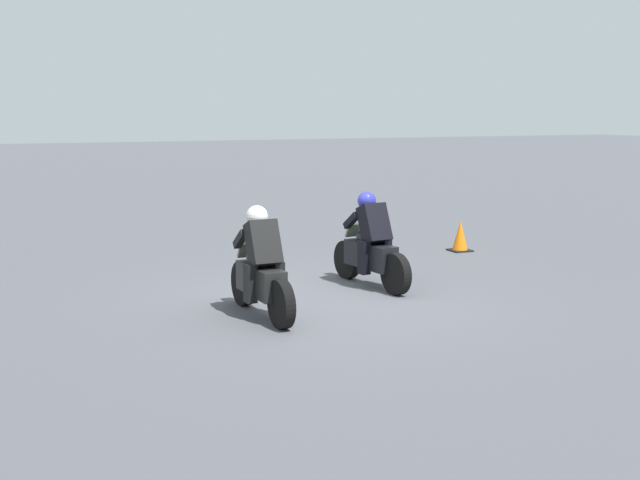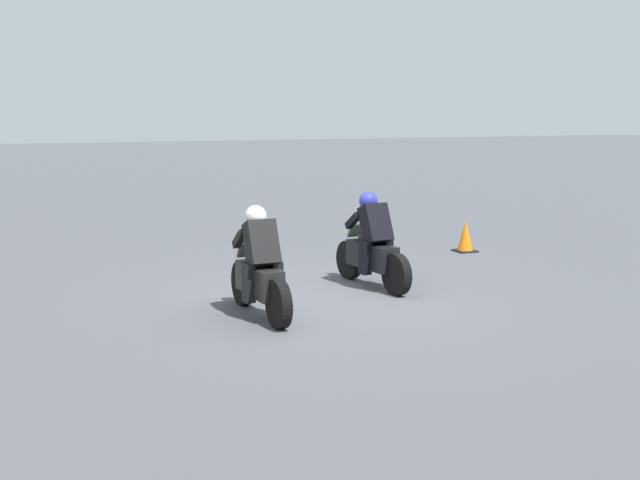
# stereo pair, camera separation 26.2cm
# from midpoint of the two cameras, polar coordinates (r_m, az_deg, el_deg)

# --- Properties ---
(ground_plane) EXTENTS (120.00, 120.00, 0.00)m
(ground_plane) POSITION_cam_midpoint_polar(r_m,az_deg,el_deg) (12.07, -0.45, -4.24)
(ground_plane) COLOR #4D4E55
(rider_lane_a) EXTENTS (2.04, 0.57, 1.51)m
(rider_lane_a) POSITION_cam_midpoint_polar(r_m,az_deg,el_deg) (12.92, 2.99, -0.54)
(rider_lane_a) COLOR black
(rider_lane_a) RESTS_ON ground_plane
(rider_lane_b) EXTENTS (2.04, 0.55, 1.51)m
(rider_lane_b) POSITION_cam_midpoint_polar(r_m,az_deg,el_deg) (11.06, -4.82, -2.20)
(rider_lane_b) COLOR black
(rider_lane_b) RESTS_ON ground_plane
(traffic_cone) EXTENTS (0.40, 0.40, 0.61)m
(traffic_cone) POSITION_cam_midpoint_polar(r_m,az_deg,el_deg) (16.38, 9.33, 0.21)
(traffic_cone) COLOR black
(traffic_cone) RESTS_ON ground_plane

